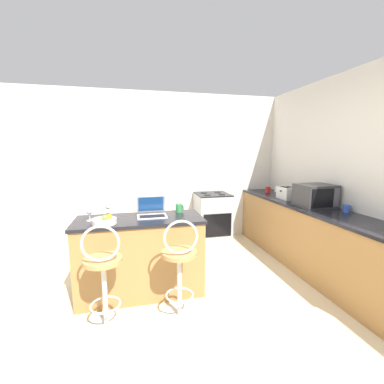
# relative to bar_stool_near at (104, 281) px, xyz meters

# --- Properties ---
(ground_plane) EXTENTS (20.00, 20.00, 0.00)m
(ground_plane) POSITION_rel_bar_stool_near_xyz_m (0.73, -0.33, -0.48)
(ground_plane) COLOR beige
(wall_back) EXTENTS (12.00, 0.06, 2.60)m
(wall_back) POSITION_rel_bar_stool_near_xyz_m (0.73, 2.24, 0.82)
(wall_back) COLOR silver
(wall_back) RESTS_ON ground_plane
(breakfast_bar) EXTENTS (1.40, 0.58, 0.89)m
(breakfast_bar) POSITION_rel_bar_stool_near_xyz_m (0.35, 0.56, -0.03)
(breakfast_bar) COLOR #9E703D
(breakfast_bar) RESTS_ON ground_plane
(counter_right) EXTENTS (0.58, 3.07, 0.89)m
(counter_right) POSITION_rel_bar_stool_near_xyz_m (2.63, 0.69, -0.03)
(counter_right) COLOR #9E703D
(counter_right) RESTS_ON ground_plane
(bar_stool_near) EXTENTS (0.40, 0.40, 1.02)m
(bar_stool_near) POSITION_rel_bar_stool_near_xyz_m (0.00, 0.00, 0.00)
(bar_stool_near) COLOR silver
(bar_stool_near) RESTS_ON ground_plane
(bar_stool_far) EXTENTS (0.40, 0.40, 1.02)m
(bar_stool_far) POSITION_rel_bar_stool_near_xyz_m (0.69, 0.00, 0.00)
(bar_stool_far) COLOR silver
(bar_stool_far) RESTS_ON ground_plane
(laptop) EXTENTS (0.33, 0.29, 0.22)m
(laptop) POSITION_rel_bar_stool_near_xyz_m (0.49, 0.65, 0.47)
(laptop) COLOR #B7BABF
(laptop) RESTS_ON breakfast_bar
(microwave) EXTENTS (0.45, 0.39, 0.30)m
(microwave) POSITION_rel_bar_stool_near_xyz_m (2.64, 0.61, 0.56)
(microwave) COLOR #2D2D30
(microwave) RESTS_ON counter_right
(toaster) EXTENTS (0.25, 0.28, 0.19)m
(toaster) POSITION_rel_bar_stool_near_xyz_m (2.61, 1.20, 0.50)
(toaster) COLOR silver
(toaster) RESTS_ON counter_right
(stove_range) EXTENTS (0.57, 0.56, 0.89)m
(stove_range) POSITION_rel_bar_stool_near_xyz_m (1.64, 1.92, -0.03)
(stove_range) COLOR #9EA3A8
(stove_range) RESTS_ON ground_plane
(wine_glass_tall) EXTENTS (0.07, 0.07, 0.15)m
(wine_glass_tall) POSITION_rel_bar_stool_near_xyz_m (-0.17, 0.58, 0.51)
(wine_glass_tall) COLOR silver
(wine_glass_tall) RESTS_ON breakfast_bar
(mug_green) EXTENTS (0.10, 0.08, 0.10)m
(mug_green) POSITION_rel_bar_stool_near_xyz_m (0.83, 0.74, 0.46)
(mug_green) COLOR #338447
(mug_green) RESTS_ON breakfast_bar
(fruit_bowl) EXTENTS (0.25, 0.25, 0.11)m
(fruit_bowl) POSITION_rel_bar_stool_near_xyz_m (-0.01, 0.42, 0.44)
(fruit_bowl) COLOR silver
(fruit_bowl) RESTS_ON breakfast_bar
(wine_glass_short) EXTENTS (0.07, 0.07, 0.16)m
(wine_glass_short) POSITION_rel_bar_stool_near_xyz_m (0.01, 0.70, 0.52)
(wine_glass_short) COLOR silver
(wine_glass_short) RESTS_ON breakfast_bar
(mug_red) EXTENTS (0.09, 0.08, 0.10)m
(mug_red) POSITION_rel_bar_stool_near_xyz_m (2.63, 1.81, 0.46)
(mug_red) COLOR red
(mug_red) RESTS_ON counter_right
(mug_blue) EXTENTS (0.10, 0.08, 0.09)m
(mug_blue) POSITION_rel_bar_stool_near_xyz_m (2.80, 0.27, 0.46)
(mug_blue) COLOR #2D51AD
(mug_blue) RESTS_ON counter_right
(mug_white) EXTENTS (0.10, 0.08, 0.10)m
(mug_white) POSITION_rel_bar_stool_near_xyz_m (2.81, 1.82, 0.46)
(mug_white) COLOR white
(mug_white) RESTS_ON counter_right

